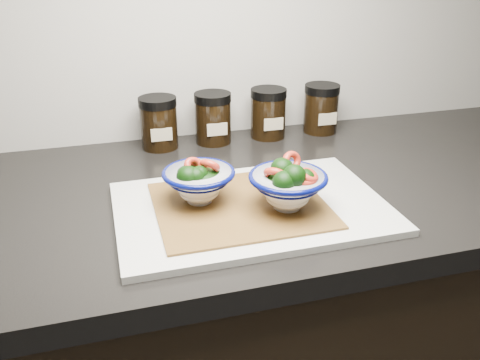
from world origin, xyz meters
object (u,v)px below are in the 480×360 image
object	(u,v)px
cutting_board	(251,208)
spice_jar_d	(321,108)
spice_jar_a	(159,123)
bowl_right	(289,185)
spice_jar_c	(268,113)
bowl_left	(198,181)
spice_jar_b	(213,118)

from	to	relation	value
cutting_board	spice_jar_d	world-z (taller)	spice_jar_d
cutting_board	spice_jar_a	bearing A→B (deg)	107.72
spice_jar_a	bowl_right	bearing A→B (deg)	-66.64
bowl_right	spice_jar_c	world-z (taller)	same
cutting_board	spice_jar_c	bearing A→B (deg)	66.92
bowl_right	spice_jar_c	xyz separation A→B (m)	(0.09, 0.37, -0.00)
bowl_left	spice_jar_a	distance (m)	0.31
spice_jar_b	spice_jar_d	distance (m)	0.26
spice_jar_b	spice_jar_d	bearing A→B (deg)	0.00
spice_jar_c	cutting_board	bearing A→B (deg)	-113.08
bowl_right	spice_jar_d	distance (m)	0.43
spice_jar_d	bowl_left	bearing A→B (deg)	-139.35
spice_jar_b	spice_jar_c	bearing A→B (deg)	0.00
cutting_board	spice_jar_c	xyz separation A→B (m)	(0.14, 0.34, 0.05)
cutting_board	spice_jar_d	bearing A→B (deg)	50.74
spice_jar_c	spice_jar_d	size ratio (longest dim) A/B	1.00
bowl_left	spice_jar_d	bearing A→B (deg)	40.65
spice_jar_a	spice_jar_c	distance (m)	0.25
cutting_board	bowl_left	world-z (taller)	bowl_left
spice_jar_a	spice_jar_b	distance (m)	0.12
cutting_board	spice_jar_b	distance (m)	0.34
spice_jar_a	spice_jar_b	xyz separation A→B (m)	(0.12, 0.00, 0.00)
spice_jar_d	spice_jar_c	bearing A→B (deg)	180.00
spice_jar_a	spice_jar_d	xyz separation A→B (m)	(0.38, 0.00, 0.00)
cutting_board	spice_jar_c	distance (m)	0.37
cutting_board	bowl_left	xyz separation A→B (m)	(-0.08, 0.03, 0.05)
cutting_board	spice_jar_a	world-z (taller)	spice_jar_a
cutting_board	bowl_right	distance (m)	0.08
bowl_right	spice_jar_c	size ratio (longest dim) A/B	1.14
bowl_left	bowl_right	distance (m)	0.15
bowl_right	spice_jar_d	bearing A→B (deg)	58.98
spice_jar_b	spice_jar_a	bearing A→B (deg)	180.00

